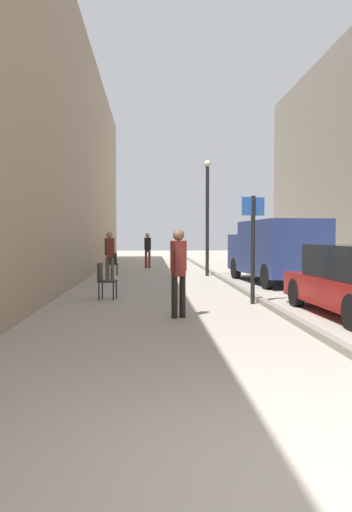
# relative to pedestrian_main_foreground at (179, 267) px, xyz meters

# --- Properties ---
(ground_plane) EXTENTS (80.00, 80.00, 0.00)m
(ground_plane) POSITION_rel_pedestrian_main_foreground_xyz_m (0.57, 5.59, -1.02)
(ground_plane) COLOR #A8A093
(building_facade_left) EXTENTS (3.54, 40.00, 9.70)m
(building_facade_left) POSITION_rel_pedestrian_main_foreground_xyz_m (-4.80, 5.59, 3.82)
(building_facade_left) COLOR gray
(building_facade_left) RESTS_ON ground_plane
(kerb_strip) EXTENTS (0.16, 40.00, 0.12)m
(kerb_strip) POSITION_rel_pedestrian_main_foreground_xyz_m (2.15, 5.59, -0.96)
(kerb_strip) COLOR gray
(kerb_strip) RESTS_ON ground_plane
(pedestrian_main_foreground) EXTENTS (0.33, 0.27, 1.77)m
(pedestrian_main_foreground) POSITION_rel_pedestrian_main_foreground_xyz_m (0.00, 0.00, 0.00)
(pedestrian_main_foreground) COLOR black
(pedestrian_main_foreground) RESTS_ON ground_plane
(pedestrian_mid_block) EXTENTS (0.35, 0.26, 1.81)m
(pedestrian_mid_block) POSITION_rel_pedestrian_main_foreground_xyz_m (-0.68, 14.85, 0.02)
(pedestrian_mid_block) COLOR maroon
(pedestrian_mid_block) RESTS_ON ground_plane
(pedestrian_far_crossing) EXTENTS (0.36, 0.23, 1.81)m
(pedestrian_far_crossing) POSITION_rel_pedestrian_main_foreground_xyz_m (-2.03, 7.79, 0.02)
(pedestrian_far_crossing) COLOR brown
(pedestrian_far_crossing) RESTS_ON ground_plane
(delivery_van) EXTENTS (2.38, 5.46, 2.17)m
(delivery_van) POSITION_rel_pedestrian_main_foreground_xyz_m (3.79, 6.83, 0.15)
(delivery_van) COLOR navy
(delivery_van) RESTS_ON ground_plane
(street_sign_post) EXTENTS (0.58, 0.20, 2.60)m
(street_sign_post) POSITION_rel_pedestrian_main_foreground_xyz_m (1.90, 1.83, 0.52)
(street_sign_post) COLOR black
(street_sign_post) RESTS_ON ground_plane
(lamp_post) EXTENTS (0.28, 0.28, 4.76)m
(lamp_post) POSITION_rel_pedestrian_main_foreground_xyz_m (1.80, 9.93, 1.70)
(lamp_post) COLOR black
(lamp_post) RESTS_ON ground_plane
(cafe_chair_near_window) EXTENTS (0.48, 0.48, 0.94)m
(cafe_chair_near_window) POSITION_rel_pedestrian_main_foreground_xyz_m (-2.15, 10.49, -0.48)
(cafe_chair_near_window) COLOR black
(cafe_chair_near_window) RESTS_ON ground_plane
(cafe_chair_by_doorway) EXTENTS (0.50, 0.50, 0.94)m
(cafe_chair_by_doorway) POSITION_rel_pedestrian_main_foreground_xyz_m (-1.75, 2.90, -0.48)
(cafe_chair_by_doorway) COLOR black
(cafe_chair_by_doorway) RESTS_ON ground_plane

